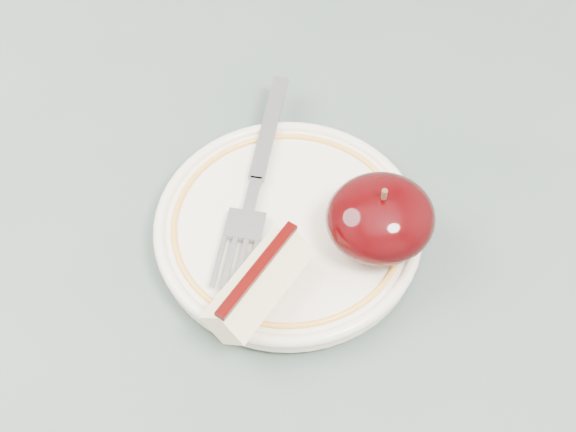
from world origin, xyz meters
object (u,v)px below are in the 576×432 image
object	(u,v)px
fork	(256,181)
table	(354,383)
apple_half	(380,218)
plate	(288,227)

from	to	relation	value
fork	table	bearing A→B (deg)	-136.20
apple_half	fork	bearing A→B (deg)	135.85
table	apple_half	size ratio (longest dim) A/B	11.94
fork	apple_half	bearing A→B (deg)	-108.11
plate	apple_half	distance (m)	0.07
table	plate	bearing A→B (deg)	107.75
table	apple_half	xyz separation A→B (m)	(0.03, 0.06, 0.13)
table	fork	world-z (taller)	fork
apple_half	table	bearing A→B (deg)	-116.44
plate	fork	distance (m)	0.04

